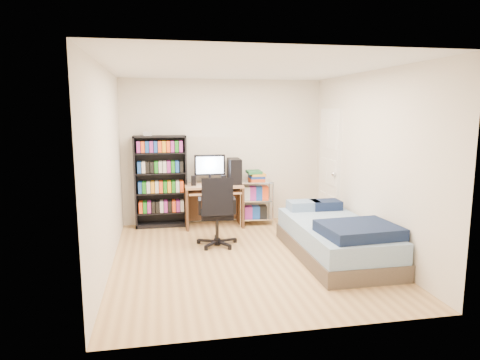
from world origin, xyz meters
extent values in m
cube|color=tan|center=(0.00, 0.00, -0.02)|extent=(3.50, 4.00, 0.04)
cube|color=white|center=(0.00, 0.00, 2.52)|extent=(3.50, 4.00, 0.04)
cube|color=silver|center=(0.00, 2.02, 1.25)|extent=(3.50, 0.04, 2.50)
cube|color=silver|center=(0.00, -2.02, 1.25)|extent=(3.50, 0.04, 2.50)
cube|color=silver|center=(-1.77, 0.00, 1.25)|extent=(0.04, 4.00, 2.50)
cube|color=silver|center=(1.77, 0.00, 1.25)|extent=(0.04, 4.00, 2.50)
cube|color=black|center=(-1.10, 1.84, 0.78)|extent=(0.87, 0.29, 1.56)
cube|color=black|center=(-1.10, 1.84, 0.24)|extent=(0.82, 0.27, 0.02)
cube|color=#BA1841|center=(-1.10, 1.83, 0.35)|extent=(0.76, 0.23, 0.18)
cube|color=black|center=(-1.10, 1.84, 0.58)|extent=(0.82, 0.27, 0.02)
cube|color=#184AAE|center=(-1.10, 1.83, 0.70)|extent=(0.76, 0.23, 0.18)
cube|color=black|center=(-1.10, 1.84, 0.92)|extent=(0.82, 0.27, 0.02)
cube|color=orange|center=(-1.10, 1.83, 1.04)|extent=(0.76, 0.23, 0.18)
cube|color=black|center=(-1.10, 1.84, 1.26)|extent=(0.82, 0.27, 0.02)
cube|color=#1B7C1C|center=(-1.10, 1.83, 1.38)|extent=(0.76, 0.23, 0.18)
cube|color=silver|center=(-1.29, 1.84, 1.59)|extent=(0.14, 0.12, 0.06)
cube|color=tan|center=(-0.22, 1.67, 0.71)|extent=(0.97, 0.53, 0.04)
cube|color=#3D2E21|center=(-0.68, 1.67, 0.34)|extent=(0.04, 0.53, 0.69)
cube|color=#3D2E21|center=(0.25, 1.67, 0.34)|extent=(0.04, 0.53, 0.69)
cube|color=#3D2E21|center=(-0.22, 1.92, 0.36)|extent=(0.93, 0.03, 0.63)
cube|color=tan|center=(-0.22, 1.60, 0.61)|extent=(0.87, 0.44, 0.02)
cube|color=black|center=(-0.22, 1.58, 0.64)|extent=(0.43, 0.15, 0.02)
cube|color=black|center=(-0.27, 1.78, 1.05)|extent=(0.52, 0.05, 0.35)
cube|color=#CCE5FF|center=(-0.27, 1.75, 1.05)|extent=(0.47, 0.01, 0.29)
cube|color=black|center=(0.15, 1.72, 0.94)|extent=(0.19, 0.41, 0.43)
cube|color=black|center=(-0.56, 1.62, 0.81)|extent=(0.08, 0.08, 0.17)
cube|color=black|center=(-0.05, 1.58, 0.81)|extent=(0.08, 0.08, 0.17)
cylinder|color=black|center=(-0.30, 0.63, 0.26)|extent=(0.05, 0.05, 0.37)
cube|color=black|center=(-0.30, 0.63, 0.46)|extent=(0.50, 0.50, 0.08)
cube|color=black|center=(-0.32, 0.42, 0.77)|extent=(0.45, 0.18, 0.53)
cube|color=black|center=(-0.55, 0.65, 0.60)|extent=(0.06, 0.29, 0.21)
cube|color=black|center=(-0.05, 0.61, 0.60)|extent=(0.06, 0.29, 0.21)
cylinder|color=silver|center=(0.23, 1.53, 0.38)|extent=(0.03, 0.03, 0.76)
cylinder|color=silver|center=(0.78, 1.48, 0.38)|extent=(0.03, 0.03, 0.76)
cylinder|color=silver|center=(0.26, 1.92, 0.38)|extent=(0.03, 0.03, 0.76)
cylinder|color=silver|center=(0.82, 1.87, 0.38)|extent=(0.03, 0.03, 0.76)
cube|color=silver|center=(0.52, 1.70, 0.11)|extent=(0.59, 0.44, 0.02)
cube|color=silver|center=(0.52, 1.70, 0.44)|extent=(0.59, 0.44, 0.02)
cube|color=silver|center=(0.52, 1.70, 0.75)|extent=(0.59, 0.44, 0.02)
cube|color=#B8421A|center=(0.52, 1.70, 0.85)|extent=(0.27, 0.33, 0.17)
cube|color=brown|center=(1.20, -0.17, 0.11)|extent=(1.05, 2.11, 0.21)
cube|color=#85A6C6|center=(1.20, -0.17, 0.34)|extent=(1.01, 2.06, 0.25)
cube|color=#121D3A|center=(1.26, -0.75, 0.53)|extent=(0.94, 0.80, 0.15)
cube|color=#8FADCA|center=(1.05, 0.67, 0.53)|extent=(0.47, 0.32, 0.14)
cube|color=#121D3A|center=(1.39, 0.65, 0.53)|extent=(0.44, 0.32, 0.14)
cube|color=#3C2313|center=(1.20, -0.22, 0.47)|extent=(0.29, 0.23, 0.02)
cube|color=white|center=(1.73, 1.35, 1.00)|extent=(0.05, 0.80, 2.00)
sphere|color=silver|center=(1.67, 1.03, 0.95)|extent=(0.08, 0.08, 0.08)
camera|label=1|loc=(-1.11, -5.43, 1.97)|focal=32.00mm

